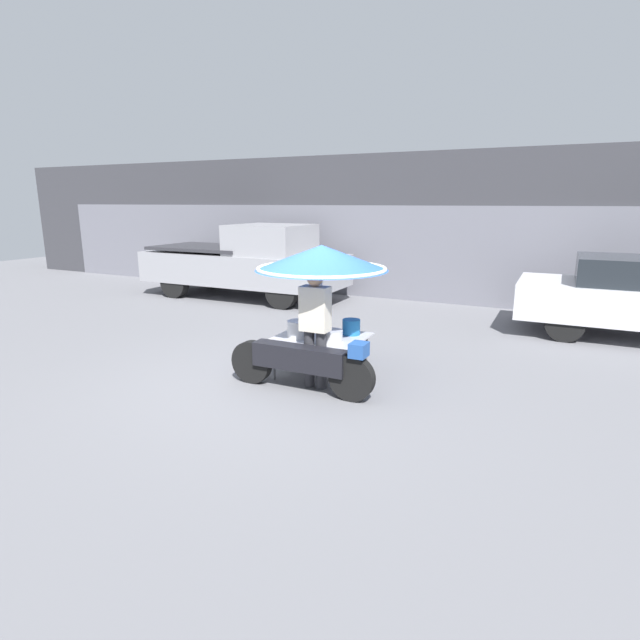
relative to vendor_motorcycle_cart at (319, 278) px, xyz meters
The scene contains 5 objects.
ground_plane 1.53m from the vendor_motorcycle_cart, 132.68° to the right, with size 36.00×36.00×0.00m, color slate.
shopfront_building 7.18m from the vendor_motorcycle_cart, 92.81° to the left, with size 28.00×2.06×3.63m.
vendor_motorcycle_cart is the anchor object (origin of this frame).
vendor_person 0.67m from the vendor_motorcycle_cart, 72.07° to the right, with size 0.38×0.22×1.60m.
pickup_truck 6.36m from the vendor_motorcycle_cart, 132.92° to the left, with size 5.38×1.90×1.90m.
Camera 1 is at (3.31, -5.71, 2.45)m, focal length 28.00 mm.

